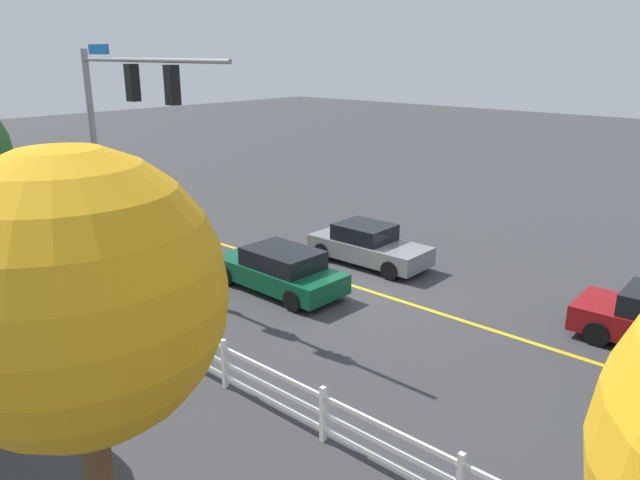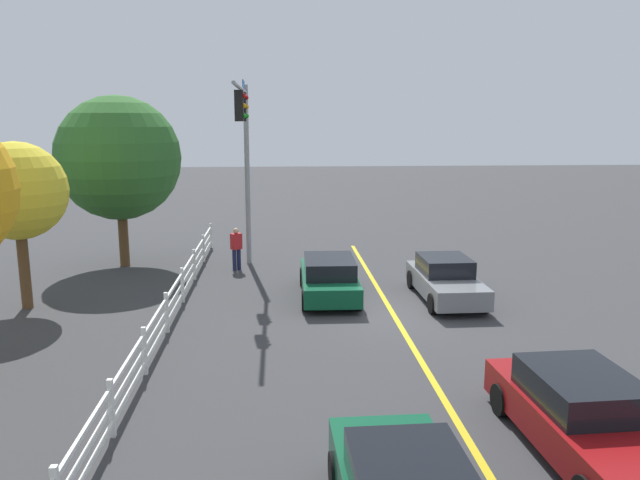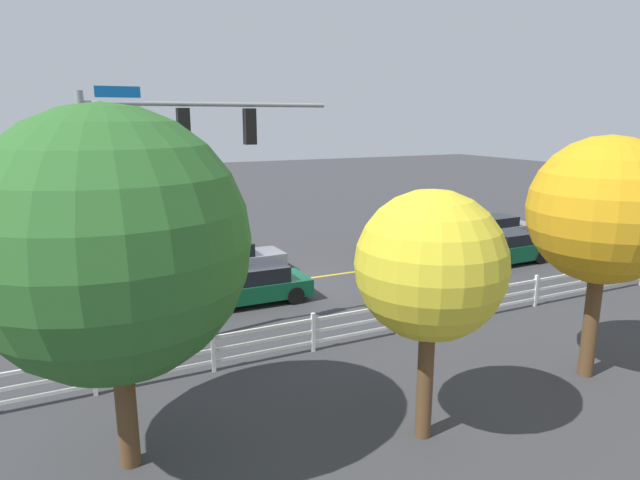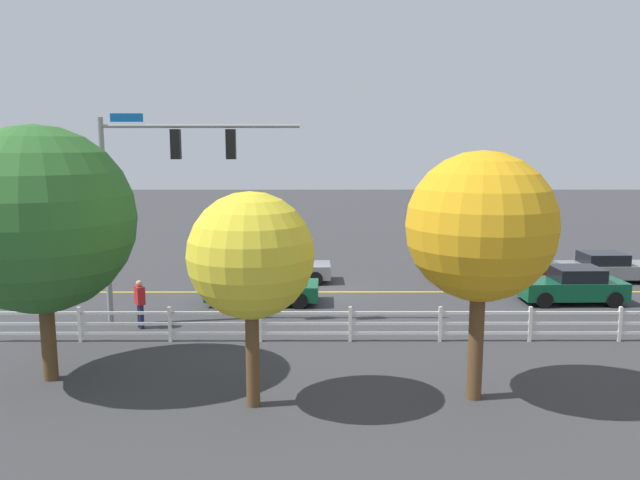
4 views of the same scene
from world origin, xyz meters
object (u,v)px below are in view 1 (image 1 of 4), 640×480
(car_0, at_px, (368,245))
(car_3, at_px, (279,270))
(tree_0, at_px, (76,297))
(pedestrian, at_px, (113,260))

(car_0, xyz_separation_m, car_3, (0.51, 3.80, 0.01))
(car_0, distance_m, car_3, 3.84)
(tree_0, bearing_deg, pedestrian, -30.30)
(car_0, distance_m, tree_0, 14.57)
(car_3, height_order, pedestrian, pedestrian)
(pedestrian, height_order, tree_0, tree_0)
(car_0, height_order, pedestrian, pedestrian)
(pedestrian, bearing_deg, car_3, 5.35)
(car_0, bearing_deg, pedestrian, -122.87)
(car_0, relative_size, pedestrian, 2.54)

